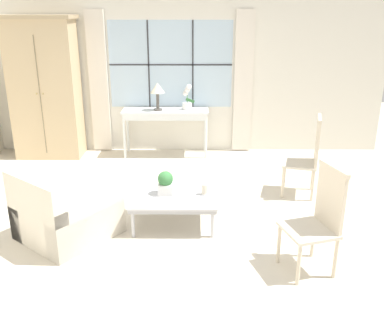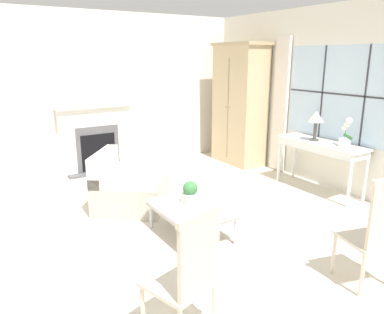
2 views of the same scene
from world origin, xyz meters
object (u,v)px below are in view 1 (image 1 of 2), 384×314
(potted_orchid, at_px, (187,99))
(armchair_upholstered, at_px, (65,215))
(accent_chair_wooden, at_px, (320,215))
(coffee_table, at_px, (174,199))
(side_chair_wooden, at_px, (309,153))
(pillar_candle, at_px, (205,190))
(armoire, at_px, (45,88))
(table_lamp, at_px, (157,90))
(console_table, at_px, (165,115))
(potted_plant_small, at_px, (166,183))

(potted_orchid, relative_size, armchair_upholstered, 0.34)
(accent_chair_wooden, relative_size, coffee_table, 1.07)
(side_chair_wooden, bearing_deg, pillar_candle, -149.30)
(armoire, xyz_separation_m, armchair_upholstered, (1.02, -2.74, -0.89))
(table_lamp, xyz_separation_m, pillar_candle, (0.72, -2.43, -0.70))
(table_lamp, relative_size, potted_orchid, 1.09)
(armchair_upholstered, distance_m, side_chair_wooden, 3.14)
(console_table, height_order, coffee_table, console_table)
(armchair_upholstered, xyz_separation_m, pillar_candle, (1.52, 0.32, 0.16))
(armoire, bearing_deg, side_chair_wooden, -22.12)
(potted_orchid, xyz_separation_m, potted_plant_small, (-0.21, -2.49, -0.45))
(armoire, bearing_deg, accent_chair_wooden, -42.83)
(armchair_upholstered, distance_m, coffee_table, 1.21)
(accent_chair_wooden, bearing_deg, armchair_upholstered, 166.99)
(side_chair_wooden, distance_m, pillar_candle, 1.62)
(potted_orchid, distance_m, accent_chair_wooden, 3.68)
(table_lamp, xyz_separation_m, armchair_upholstered, (-0.80, -2.76, -0.86))
(potted_orchid, bearing_deg, armchair_upholstered, -114.40)
(coffee_table, bearing_deg, potted_orchid, 87.44)
(accent_chair_wooden, bearing_deg, pillar_candle, 138.89)
(accent_chair_wooden, bearing_deg, coffee_table, 147.62)
(potted_orchid, relative_size, potted_plant_small, 1.52)
(table_lamp, height_order, accent_chair_wooden, table_lamp)
(armoire, distance_m, armchair_upholstered, 3.06)
(table_lamp, bearing_deg, pillar_candle, -73.44)
(armoire, height_order, potted_orchid, armoire)
(pillar_candle, bearing_deg, console_table, 103.81)
(armoire, bearing_deg, pillar_candle, -43.52)
(console_table, relative_size, side_chair_wooden, 1.32)
(console_table, height_order, accent_chair_wooden, accent_chair_wooden)
(coffee_table, xyz_separation_m, potted_plant_small, (-0.10, 0.04, 0.18))
(console_table, xyz_separation_m, table_lamp, (-0.12, -0.02, 0.43))
(console_table, relative_size, armchair_upholstered, 1.16)
(potted_orchid, xyz_separation_m, accent_chair_wooden, (1.29, -3.42, -0.38))
(table_lamp, bearing_deg, potted_plant_small, -83.50)
(armchair_upholstered, bearing_deg, side_chair_wooden, 21.47)
(armoire, height_order, console_table, armoire)
(potted_orchid, xyz_separation_m, side_chair_wooden, (1.62, -1.69, -0.36))
(console_table, bearing_deg, potted_orchid, 8.09)
(accent_chair_wooden, xyz_separation_m, potted_plant_small, (-1.50, 0.93, -0.07))
(potted_orchid, height_order, potted_plant_small, potted_orchid)
(table_lamp, xyz_separation_m, side_chair_wooden, (2.11, -1.61, -0.53))
(armoire, bearing_deg, armchair_upholstered, -69.51)
(armchair_upholstered, relative_size, pillar_candle, 8.82)
(table_lamp, relative_size, accent_chair_wooden, 0.44)
(console_table, relative_size, potted_orchid, 3.41)
(console_table, relative_size, coffee_table, 1.47)
(console_table, bearing_deg, accent_chair_wooden, -63.88)
(potted_orchid, relative_size, coffee_table, 0.43)
(armoire, relative_size, potted_plant_small, 8.29)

